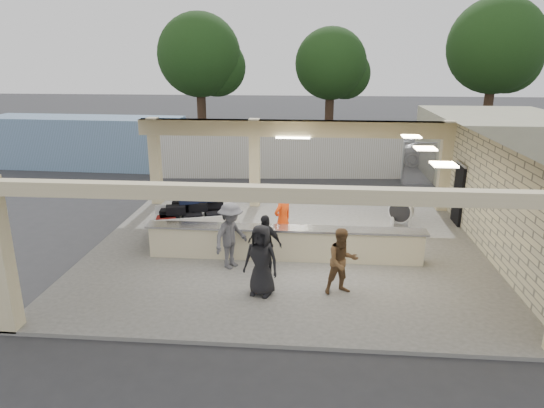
# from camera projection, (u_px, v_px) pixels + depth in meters

# --- Properties ---
(ground) EXTENTS (120.00, 120.00, 0.00)m
(ground) POSITION_uv_depth(u_px,v_px,m) (285.00, 255.00, 14.91)
(ground) COLOR #2C2D2F
(ground) RESTS_ON ground
(pavilion) EXTENTS (12.01, 10.00, 3.55)m
(pavilion) POSITION_uv_depth(u_px,v_px,m) (294.00, 207.00, 15.12)
(pavilion) COLOR #5F5D58
(pavilion) RESTS_ON ground
(baggage_counter) EXTENTS (8.20, 0.58, 0.98)m
(baggage_counter) POSITION_uv_depth(u_px,v_px,m) (284.00, 243.00, 14.26)
(baggage_counter) COLOR beige
(baggage_counter) RESTS_ON pavilion
(luggage_cart) EXTENTS (2.94, 2.29, 1.51)m
(luggage_cart) POSITION_uv_depth(u_px,v_px,m) (193.00, 215.00, 15.72)
(luggage_cart) COLOR white
(luggage_cart) RESTS_ON pavilion
(drum_fan) EXTENTS (0.88, 0.68, 0.95)m
(drum_fan) POSITION_uv_depth(u_px,v_px,m) (401.00, 211.00, 17.11)
(drum_fan) COLOR white
(drum_fan) RESTS_ON pavilion
(baggage_handler) EXTENTS (0.73, 0.77, 1.88)m
(baggage_handler) POSITION_uv_depth(u_px,v_px,m) (283.00, 220.00, 14.90)
(baggage_handler) COLOR #FC430D
(baggage_handler) RESTS_ON pavilion
(passenger_a) EXTENTS (0.91, 0.62, 1.72)m
(passenger_a) POSITION_uv_depth(u_px,v_px,m) (342.00, 261.00, 12.09)
(passenger_a) COLOR brown
(passenger_a) RESTS_ON pavilion
(passenger_b) EXTENTS (1.03, 0.60, 1.66)m
(passenger_b) POSITION_uv_depth(u_px,v_px,m) (265.00, 244.00, 13.28)
(passenger_b) COLOR black
(passenger_b) RESTS_ON pavilion
(passenger_c) EXTENTS (1.01, 1.27, 1.91)m
(passenger_c) POSITION_uv_depth(u_px,v_px,m) (231.00, 236.00, 13.55)
(passenger_c) COLOR #505055
(passenger_c) RESTS_ON pavilion
(passenger_d) EXTENTS (0.96, 0.60, 1.84)m
(passenger_d) POSITION_uv_depth(u_px,v_px,m) (261.00, 260.00, 12.01)
(passenger_d) COLOR black
(passenger_d) RESTS_ON pavilion
(car_white_a) EXTENTS (5.20, 2.56, 1.47)m
(car_white_a) POSITION_uv_depth(u_px,v_px,m) (442.00, 151.00, 27.09)
(car_white_a) COLOR silver
(car_white_a) RESTS_ON ground
(car_white_b) EXTENTS (4.83, 3.17, 1.43)m
(car_white_b) POSITION_uv_depth(u_px,v_px,m) (494.00, 156.00, 25.82)
(car_white_b) COLOR silver
(car_white_b) RESTS_ON ground
(car_dark) EXTENTS (4.58, 3.68, 1.48)m
(car_dark) POSITION_uv_depth(u_px,v_px,m) (380.00, 145.00, 28.72)
(car_dark) COLOR black
(car_dark) RESTS_ON ground
(container_white) EXTENTS (11.96, 3.24, 2.56)m
(container_white) POSITION_uv_depth(u_px,v_px,m) (282.00, 149.00, 24.78)
(container_white) COLOR silver
(container_white) RESTS_ON ground
(container_blue) EXTENTS (10.50, 2.88, 2.71)m
(container_blue) POSITION_uv_depth(u_px,v_px,m) (87.00, 142.00, 26.14)
(container_blue) COLOR #7895C0
(container_blue) RESTS_ON ground
(fence) EXTENTS (12.06, 0.06, 2.03)m
(fence) POSITION_uv_depth(u_px,v_px,m) (536.00, 165.00, 22.26)
(fence) COLOR gray
(fence) RESTS_ON ground
(tree_left) EXTENTS (6.60, 6.30, 9.00)m
(tree_left) POSITION_uv_depth(u_px,v_px,m) (204.00, 58.00, 36.87)
(tree_left) COLOR #382619
(tree_left) RESTS_ON ground
(tree_mid) EXTENTS (6.00, 5.60, 8.00)m
(tree_mid) POSITION_uv_depth(u_px,v_px,m) (335.00, 67.00, 38.14)
(tree_mid) COLOR #382619
(tree_mid) RESTS_ON ground
(tree_right) EXTENTS (7.20, 7.00, 10.00)m
(tree_right) POSITION_uv_depth(u_px,v_px,m) (499.00, 50.00, 35.84)
(tree_right) COLOR #382619
(tree_right) RESTS_ON ground
(adjacent_building) EXTENTS (6.00, 8.00, 3.20)m
(adjacent_building) POSITION_uv_depth(u_px,v_px,m) (496.00, 148.00, 23.18)
(adjacent_building) COLOR #AFAC8B
(adjacent_building) RESTS_ON ground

